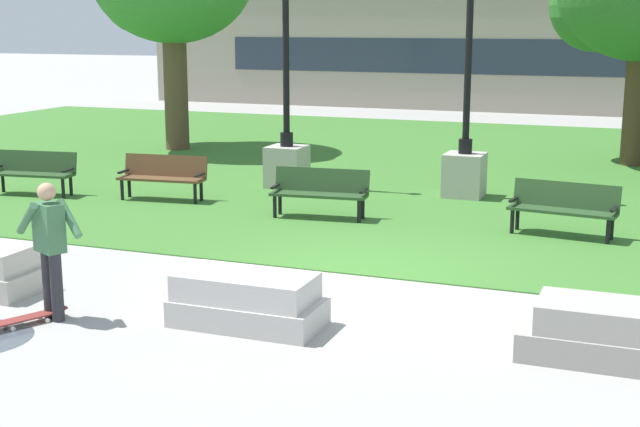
{
  "coord_description": "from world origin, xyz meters",
  "views": [
    {
      "loc": [
        3.88,
        -11.75,
        3.61
      ],
      "look_at": [
        -0.1,
        -1.4,
        1.2
      ],
      "focal_mm": 50.0,
      "sensor_mm": 36.0,
      "label": 1
    }
  ],
  "objects": [
    {
      "name": "park_bench_far_left",
      "position": [
        2.44,
        3.52,
        0.54
      ],
      "size": [
        1.85,
        0.76,
        0.9
      ],
      "color": "#284723",
      "rests_on": "grass_lawn"
    },
    {
      "name": "ground_plane",
      "position": [
        0.0,
        0.0,
        0.0
      ],
      "size": [
        140.0,
        140.0,
        0.0
      ],
      "primitive_type": "plane",
      "color": "#A3A09B"
    },
    {
      "name": "skateboard",
      "position": [
        -3.13,
        -3.45,
        0.09
      ],
      "size": [
        0.62,
        1.01,
        0.14
      ],
      "color": "maroon",
      "rests_on": "ground"
    },
    {
      "name": "park_bench_near_right",
      "position": [
        -1.94,
        3.38,
        0.54
      ],
      "size": [
        1.85,
        0.72,
        0.9
      ],
      "color": "#284723",
      "rests_on": "grass_lawn"
    },
    {
      "name": "person_skateboarder",
      "position": [
        -2.94,
        -3.15,
        0.97
      ],
      "size": [
        0.94,
        0.48,
        1.71
      ],
      "color": "#28282D",
      "rests_on": "ground"
    },
    {
      "name": "concrete_block_left",
      "position": [
        -0.62,
        -2.5,
        0.31
      ],
      "size": [
        1.8,
        0.9,
        0.64
      ],
      "color": "#BCB7B2",
      "rests_on": "ground"
    },
    {
      "name": "lamp_post_right",
      "position": [
        -3.73,
        6.01,
        1.04
      ],
      "size": [
        1.32,
        0.8,
        5.02
      ],
      "color": "#ADA89E",
      "rests_on": "grass_lawn"
    },
    {
      "name": "concrete_block_right",
      "position": [
        3.53,
        -2.13,
        0.31
      ],
      "size": [
        1.84,
        0.9,
        0.64
      ],
      "color": "#9E9991",
      "rests_on": "ground"
    },
    {
      "name": "lamp_post_left",
      "position": [
        0.14,
        6.33,
        1.11
      ],
      "size": [
        1.32,
        0.8,
        5.46
      ],
      "color": "#ADA89E",
      "rests_on": "grass_lawn"
    },
    {
      "name": "park_bench_near_left",
      "position": [
        -5.53,
        3.8,
        0.54
      ],
      "size": [
        1.85,
        0.72,
        0.9
      ],
      "color": "brown",
      "rests_on": "grass_lawn"
    },
    {
      "name": "park_bench_far_right",
      "position": [
        -8.35,
        3.31,
        0.54
      ],
      "size": [
        1.85,
        0.76,
        0.9
      ],
      "color": "#284723",
      "rests_on": "grass_lawn"
    },
    {
      "name": "grass_lawn",
      "position": [
        0.0,
        10.0,
        0.01
      ],
      "size": [
        40.0,
        20.0,
        0.02
      ],
      "primitive_type": "cube",
      "color": "#3D752D",
      "rests_on": "ground"
    }
  ]
}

